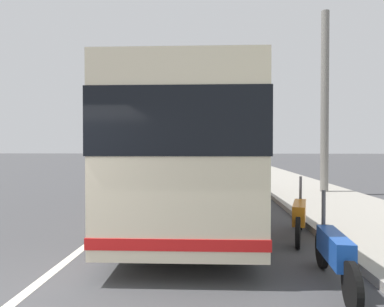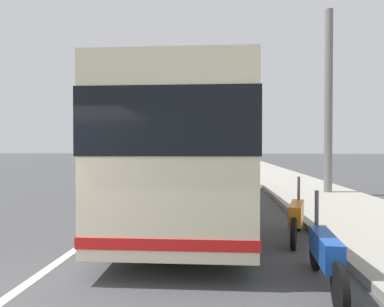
% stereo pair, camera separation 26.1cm
% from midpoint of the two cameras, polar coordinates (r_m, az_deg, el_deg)
% --- Properties ---
extents(sidewalk_curb, '(110.00, 3.60, 0.14)m').
position_cam_midpoint_polar(sidewalk_curb, '(13.49, 21.72, -6.88)').
color(sidewalk_curb, '#9E998E').
rests_on(sidewalk_curb, ground).
extents(lane_divider_line, '(110.00, 0.16, 0.01)m').
position_cam_midpoint_polar(lane_divider_line, '(13.17, -6.46, -7.30)').
color(lane_divider_line, silver).
rests_on(lane_divider_line, ground).
extents(coach_bus, '(11.39, 2.72, 3.24)m').
position_cam_midpoint_polar(coach_bus, '(10.05, 0.88, 0.66)').
color(coach_bus, beige).
rests_on(coach_bus, ground).
extents(motorcycle_angled, '(2.03, 0.33, 1.24)m').
position_cam_midpoint_polar(motorcycle_angled, '(5.08, 23.30, -15.53)').
color(motorcycle_angled, black).
rests_on(motorcycle_angled, ground).
extents(motorcycle_mid_row, '(2.06, 0.68, 1.25)m').
position_cam_midpoint_polar(motorcycle_mid_row, '(7.41, 18.46, -10.18)').
color(motorcycle_mid_row, black).
rests_on(motorcycle_mid_row, ground).
extents(car_ahead_same_lane, '(4.42, 1.99, 1.49)m').
position_cam_midpoint_polar(car_ahead_same_lane, '(28.50, 2.74, -1.42)').
color(car_ahead_same_lane, gold).
rests_on(car_ahead_same_lane, ground).
extents(car_side_street, '(4.58, 2.08, 1.53)m').
position_cam_midpoint_polar(car_side_street, '(37.32, 4.68, -0.84)').
color(car_side_street, gray).
rests_on(car_side_street, ground).
extents(utility_pole, '(0.31, 0.31, 7.38)m').
position_cam_midpoint_polar(utility_pole, '(14.49, 22.81, 8.01)').
color(utility_pole, slate).
rests_on(utility_pole, ground).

